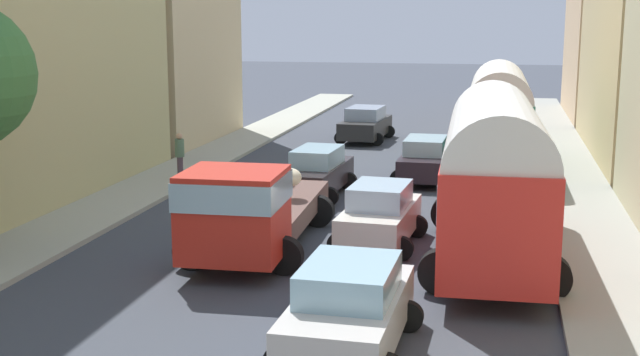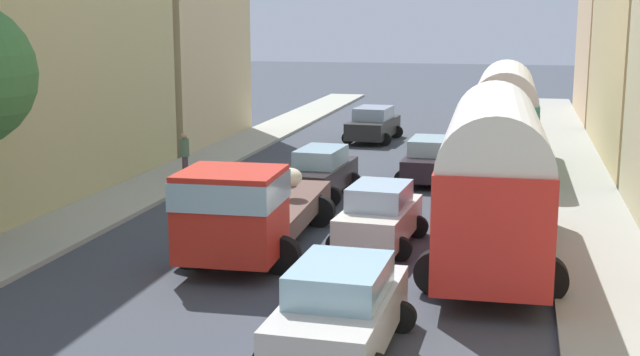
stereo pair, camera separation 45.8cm
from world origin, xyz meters
name	(u,v)px [view 1 (the left image)]	position (x,y,z in m)	size (l,w,h in m)	color
ground_plane	(349,204)	(0.00, 27.00, 0.00)	(154.00, 154.00, 0.00)	#3D414B
sidewalk_left	(140,192)	(-7.25, 27.00, 0.07)	(2.50, 70.00, 0.14)	#A9AA99
sidewalk_right	(583,212)	(7.25, 27.00, 0.07)	(2.50, 70.00, 0.14)	#989A91
building_left_3	(166,27)	(-10.72, 38.18, 5.38)	(4.88, 9.24, 10.70)	#CFBA8E
building_right_4	(609,22)	(10.55, 52.32, 5.55)	(4.51, 11.17, 11.06)	#DAB386
parked_bus_0	(495,170)	(4.56, 21.52, 2.29)	(3.45, 9.00, 4.13)	red
parked_bus_1	(499,112)	(4.59, 33.93, 2.28)	(3.26, 8.52, 4.09)	#388B71
cargo_truck_1	(250,207)	(-1.36, 20.55, 1.28)	(3.33, 7.73, 2.49)	red
car_0	(317,172)	(-1.25, 27.88, 0.81)	(2.26, 4.30, 1.64)	#2A2223
car_1	(365,124)	(-1.64, 40.44, 0.82)	(2.53, 4.39, 1.64)	#282727
car_2	(349,309)	(2.13, 15.08, 0.84)	(2.46, 4.23, 1.68)	silver
car_3	(380,216)	(1.66, 22.25, 0.82)	(2.35, 3.80, 1.66)	silver
car_4	(425,159)	(2.04, 31.29, 0.79)	(2.24, 4.18, 1.59)	black
pedestrian_0	(180,154)	(-6.57, 29.05, 1.05)	(0.45, 0.45, 1.82)	#4F3C47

